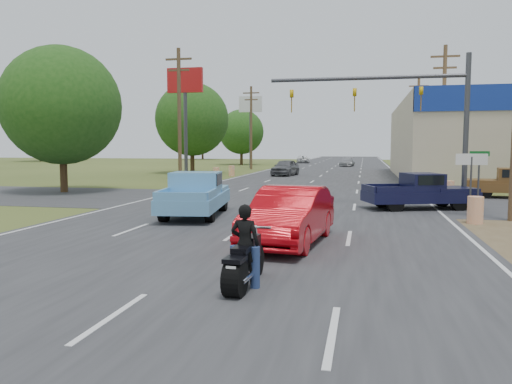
% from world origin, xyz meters
% --- Properties ---
extents(ground, '(200.00, 200.00, 0.00)m').
position_xyz_m(ground, '(0.00, 0.00, 0.00)').
color(ground, '#3F4D1E').
rests_on(ground, ground).
extents(main_road, '(15.00, 180.00, 0.02)m').
position_xyz_m(main_road, '(0.00, 40.00, 0.01)').
color(main_road, '#2D2D30').
rests_on(main_road, ground).
extents(cross_road, '(120.00, 10.00, 0.02)m').
position_xyz_m(cross_road, '(0.00, 18.00, 0.01)').
color(cross_road, '#2D2D30').
rests_on(cross_road, ground).
extents(utility_pole_2, '(2.00, 0.28, 10.00)m').
position_xyz_m(utility_pole_2, '(9.50, 31.00, 5.32)').
color(utility_pole_2, '#4C3823').
rests_on(utility_pole_2, ground).
extents(utility_pole_3, '(2.00, 0.28, 10.00)m').
position_xyz_m(utility_pole_3, '(9.50, 49.00, 5.32)').
color(utility_pole_3, '#4C3823').
rests_on(utility_pole_3, ground).
extents(utility_pole_5, '(2.00, 0.28, 10.00)m').
position_xyz_m(utility_pole_5, '(-9.50, 28.00, 5.32)').
color(utility_pole_5, '#4C3823').
rests_on(utility_pole_5, ground).
extents(utility_pole_6, '(2.00, 0.28, 10.00)m').
position_xyz_m(utility_pole_6, '(-9.50, 52.00, 5.32)').
color(utility_pole_6, '#4C3823').
rests_on(utility_pole_6, ground).
extents(tree_0, '(7.14, 7.14, 8.84)m').
position_xyz_m(tree_0, '(-14.00, 20.00, 5.26)').
color(tree_0, '#422D19').
rests_on(tree_0, ground).
extents(tree_1, '(7.56, 7.56, 9.36)m').
position_xyz_m(tree_1, '(-13.50, 42.00, 5.57)').
color(tree_1, '#422D19').
rests_on(tree_1, ground).
extents(tree_2, '(6.72, 6.72, 8.32)m').
position_xyz_m(tree_2, '(-14.20, 66.00, 4.95)').
color(tree_2, '#422D19').
rests_on(tree_2, ground).
extents(tree_4, '(9.24, 9.24, 11.44)m').
position_xyz_m(tree_4, '(-55.00, 75.00, 6.82)').
color(tree_4, '#422D19').
rests_on(tree_4, ground).
extents(tree_5, '(7.98, 7.98, 9.88)m').
position_xyz_m(tree_5, '(30.00, 95.00, 5.88)').
color(tree_5, '#422D19').
rests_on(tree_5, ground).
extents(tree_6, '(8.82, 8.82, 10.92)m').
position_xyz_m(tree_6, '(-30.00, 95.00, 6.51)').
color(tree_6, '#422D19').
rests_on(tree_6, ground).
extents(barrel_0, '(0.56, 0.56, 1.00)m').
position_xyz_m(barrel_0, '(8.00, 12.00, 0.50)').
color(barrel_0, orange).
rests_on(barrel_0, ground).
extents(barrel_1, '(0.56, 0.56, 1.00)m').
position_xyz_m(barrel_1, '(8.40, 20.50, 0.50)').
color(barrel_1, orange).
rests_on(barrel_1, ground).
extents(barrel_2, '(0.56, 0.56, 1.00)m').
position_xyz_m(barrel_2, '(-8.50, 34.00, 0.50)').
color(barrel_2, orange).
rests_on(barrel_2, ground).
extents(barrel_3, '(0.56, 0.56, 1.00)m').
position_xyz_m(barrel_3, '(-8.20, 38.00, 0.50)').
color(barrel_3, orange).
rests_on(barrel_3, ground).
extents(pole_sign_left_near, '(3.00, 0.35, 9.20)m').
position_xyz_m(pole_sign_left_near, '(-10.50, 32.00, 7.17)').
color(pole_sign_left_near, '#3F3F44').
rests_on(pole_sign_left_near, ground).
extents(pole_sign_left_far, '(3.00, 0.35, 9.20)m').
position_xyz_m(pole_sign_left_far, '(-10.50, 56.00, 7.17)').
color(pole_sign_left_far, '#3F3F44').
rests_on(pole_sign_left_far, ground).
extents(lane_sign, '(1.20, 0.08, 2.52)m').
position_xyz_m(lane_sign, '(8.20, 14.00, 1.90)').
color(lane_sign, '#3F3F44').
rests_on(lane_sign, ground).
extents(street_name_sign, '(0.80, 0.08, 2.61)m').
position_xyz_m(street_name_sign, '(8.80, 15.50, 1.61)').
color(street_name_sign, '#3F3F44').
rests_on(street_name_sign, ground).
extents(signal_mast, '(9.12, 0.40, 7.00)m').
position_xyz_m(signal_mast, '(5.82, 17.00, 4.80)').
color(signal_mast, '#3F3F44').
rests_on(signal_mast, ground).
extents(red_convertible, '(2.26, 5.13, 1.64)m').
position_xyz_m(red_convertible, '(1.94, 6.77, 0.82)').
color(red_convertible, '#B70810').
rests_on(red_convertible, ground).
extents(motorcycle, '(0.69, 2.24, 1.14)m').
position_xyz_m(motorcycle, '(1.73, 2.11, 0.50)').
color(motorcycle, black).
rests_on(motorcycle, ground).
extents(rider, '(0.60, 0.41, 1.59)m').
position_xyz_m(rider, '(1.73, 2.17, 0.79)').
color(rider, black).
rests_on(rider, ground).
extents(blue_pickup, '(2.75, 5.59, 1.78)m').
position_xyz_m(blue_pickup, '(-2.63, 11.83, 0.90)').
color(blue_pickup, black).
rests_on(blue_pickup, ground).
extents(navy_pickup, '(5.22, 3.35, 1.62)m').
position_xyz_m(navy_pickup, '(6.58, 16.02, 0.82)').
color(navy_pickup, black).
rests_on(navy_pickup, ground).
extents(brown_pickup, '(5.17, 2.70, 1.63)m').
position_xyz_m(brown_pickup, '(11.87, 22.02, 0.82)').
color(brown_pickup, black).
rests_on(brown_pickup, ground).
extents(distant_car_grey, '(2.47, 4.77, 1.55)m').
position_xyz_m(distant_car_grey, '(-3.36, 39.71, 0.78)').
color(distant_car_grey, '#59595E').
rests_on(distant_car_grey, ground).
extents(distant_car_silver, '(2.15, 4.43, 1.24)m').
position_xyz_m(distant_car_silver, '(1.64, 62.97, 0.62)').
color(distant_car_silver, '#9D9DA1').
rests_on(distant_car_silver, ground).
extents(distant_car_white, '(2.73, 4.81, 1.27)m').
position_xyz_m(distant_car_white, '(-6.07, 75.87, 0.63)').
color(distant_car_white, white).
rests_on(distant_car_white, ground).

